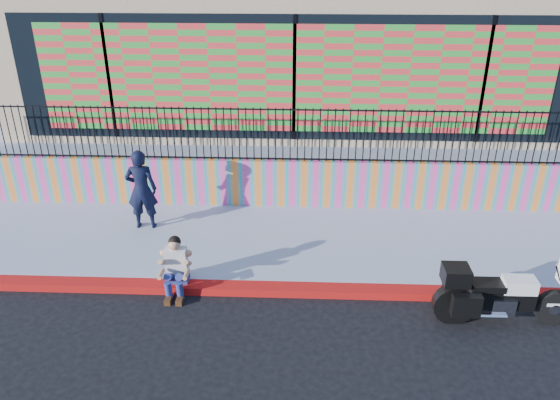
{
  "coord_description": "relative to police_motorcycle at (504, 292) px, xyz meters",
  "views": [
    {
      "loc": [
        0.18,
        -8.03,
        5.74
      ],
      "look_at": [
        -0.2,
        1.2,
        1.26
      ],
      "focal_mm": 35.0,
      "sensor_mm": 36.0,
      "label": 1
    }
  ],
  "objects": [
    {
      "name": "ground",
      "position": [
        -3.48,
        0.65,
        -0.58
      ],
      "size": [
        90.0,
        90.0,
        0.0
      ],
      "primitive_type": "plane",
      "color": "black",
      "rests_on": "ground"
    },
    {
      "name": "red_curb",
      "position": [
        -3.48,
        0.65,
        -0.51
      ],
      "size": [
        16.0,
        0.3,
        0.15
      ],
      "primitive_type": "cube",
      "color": "#A4130B",
      "rests_on": "ground"
    },
    {
      "name": "sidewalk",
      "position": [
        -3.48,
        2.3,
        -0.51
      ],
      "size": [
        16.0,
        3.0,
        0.15
      ],
      "primitive_type": "cube",
      "color": "#969FB4",
      "rests_on": "ground"
    },
    {
      "name": "mural_wall",
      "position": [
        -3.48,
        3.9,
        0.12
      ],
      "size": [
        16.0,
        0.2,
        1.1
      ],
      "primitive_type": "cube",
      "color": "#F34097",
      "rests_on": "sidewalk"
    },
    {
      "name": "metal_fence",
      "position": [
        -3.48,
        3.9,
        1.27
      ],
      "size": [
        15.8,
        0.04,
        1.2
      ],
      "primitive_type": null,
      "color": "black",
      "rests_on": "mural_wall"
    },
    {
      "name": "elevated_platform",
      "position": [
        -3.48,
        9.0,
        0.04
      ],
      "size": [
        16.0,
        10.0,
        1.25
      ],
      "primitive_type": "cube",
      "color": "#969FB4",
      "rests_on": "ground"
    },
    {
      "name": "storefront_building",
      "position": [
        -3.48,
        8.79,
        2.67
      ],
      "size": [
        14.0,
        8.06,
        4.0
      ],
      "color": "tan",
      "rests_on": "elevated_platform"
    },
    {
      "name": "police_motorcycle",
      "position": [
        0.0,
        0.0,
        0.0
      ],
      "size": [
        2.23,
        0.74,
        1.39
      ],
      "color": "black",
      "rests_on": "ground"
    },
    {
      "name": "police_officer",
      "position": [
        -6.59,
        2.74,
        0.44
      ],
      "size": [
        0.66,
        0.46,
        1.73
      ],
      "primitive_type": "imported",
      "rotation": [
        0.0,
        0.0,
        3.22
      ],
      "color": "black",
      "rests_on": "sidewalk"
    },
    {
      "name": "seated_man",
      "position": [
        -5.46,
        0.56,
        -0.13
      ],
      "size": [
        0.54,
        0.71,
        1.06
      ],
      "color": "navy",
      "rests_on": "ground"
    }
  ]
}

